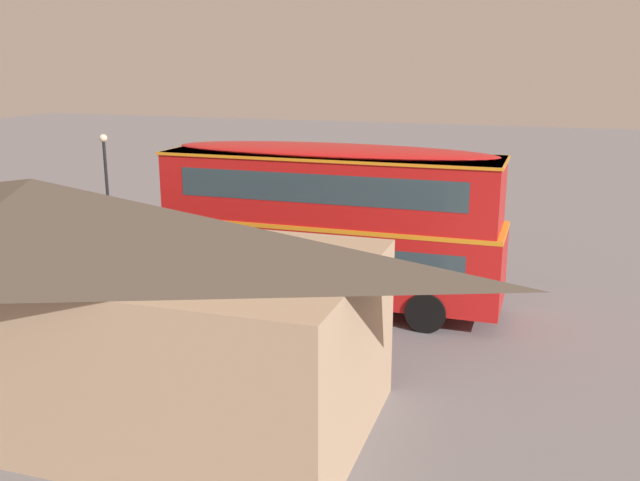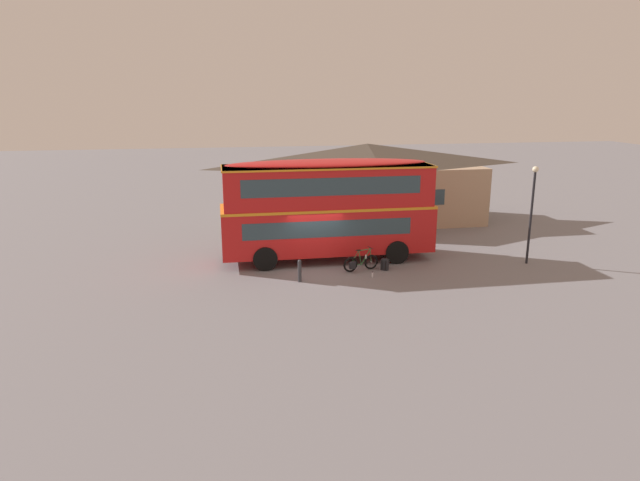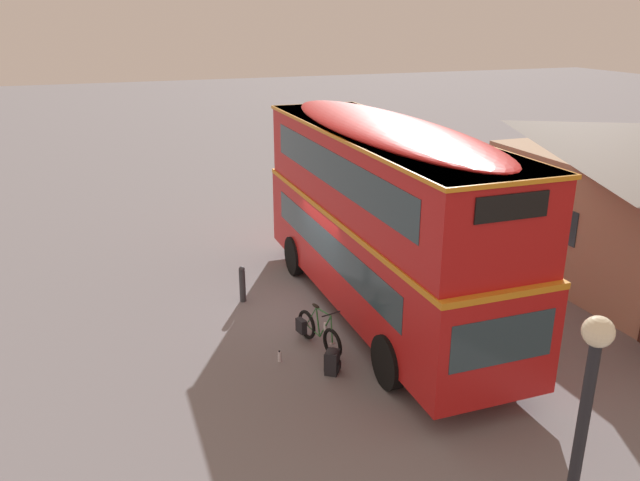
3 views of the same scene
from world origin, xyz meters
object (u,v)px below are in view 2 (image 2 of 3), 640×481
(backpack_on_ground, at_px, (385,264))
(kerb_bollard, at_px, (300,270))
(double_decker_bus, at_px, (328,205))
(touring_bicycle, at_px, (360,263))
(street_lamp, at_px, (532,204))
(water_bottle_clear_plastic, at_px, (372,275))

(backpack_on_ground, distance_m, kerb_bollard, 4.13)
(double_decker_bus, bearing_deg, touring_bicycle, -61.23)
(touring_bicycle, bearing_deg, kerb_bollard, -160.72)
(touring_bicycle, height_order, kerb_bollard, touring_bicycle)
(backpack_on_ground, distance_m, street_lamp, 7.31)
(touring_bicycle, distance_m, street_lamp, 8.36)
(double_decker_bus, xyz_separation_m, water_bottle_clear_plastic, (1.42, -2.96, -2.53))
(double_decker_bus, xyz_separation_m, kerb_bollard, (-1.78, -3.00, -2.14))
(double_decker_bus, bearing_deg, water_bottle_clear_plastic, -64.40)
(touring_bicycle, relative_size, kerb_bollard, 1.75)
(double_decker_bus, xyz_separation_m, street_lamp, (9.09, -2.26, 0.18))
(touring_bicycle, relative_size, street_lamp, 0.37)
(double_decker_bus, relative_size, kerb_bollard, 10.24)
(backpack_on_ground, height_order, street_lamp, street_lamp)
(water_bottle_clear_plastic, bearing_deg, backpack_on_ground, 47.62)
(backpack_on_ground, relative_size, kerb_bollard, 0.57)
(kerb_bollard, bearing_deg, backpack_on_ground, 13.14)
(touring_bicycle, xyz_separation_m, water_bottle_clear_plastic, (0.32, -0.96, -0.26))
(touring_bicycle, distance_m, backpack_on_ground, 1.15)
(street_lamp, height_order, kerb_bollard, street_lamp)
(touring_bicycle, xyz_separation_m, backpack_on_ground, (1.14, -0.07, -0.09))
(touring_bicycle, bearing_deg, backpack_on_ground, -3.45)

